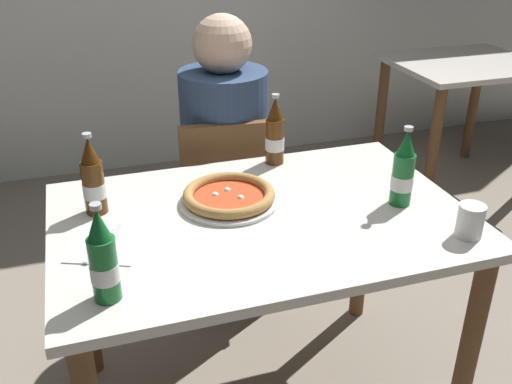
{
  "coord_description": "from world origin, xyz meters",
  "views": [
    {
      "loc": [
        -0.46,
        -1.4,
        1.58
      ],
      "look_at": [
        0.0,
        0.05,
        0.8
      ],
      "focal_mm": 40.51,
      "sensor_mm": 36.0,
      "label": 1
    }
  ],
  "objects": [
    {
      "name": "dining_table_main",
      "position": [
        0.0,
        0.0,
        0.64
      ],
      "size": [
        1.2,
        0.8,
        0.75
      ],
      "color": "silver",
      "rests_on": "ground_plane"
    },
    {
      "name": "chair_behind_table",
      "position": [
        0.06,
        0.61,
        0.48
      ],
      "size": [
        0.44,
        0.44,
        0.85
      ],
      "rotation": [
        0.0,
        0.0,
        3.05
      ],
      "color": "brown",
      "rests_on": "ground_plane"
    },
    {
      "name": "diner_seated",
      "position": [
        0.07,
        0.66,
        0.58
      ],
      "size": [
        0.34,
        0.34,
        1.21
      ],
      "color": "#2D3342",
      "rests_on": "ground_plane"
    },
    {
      "name": "dining_table_background",
      "position": [
        1.66,
        1.33,
        0.59
      ],
      "size": [
        0.8,
        0.7,
        0.75
      ],
      "color": "silver",
      "rests_on": "ground_plane"
    },
    {
      "name": "pizza_margherita_near",
      "position": [
        -0.07,
        0.1,
        0.77
      ],
      "size": [
        0.3,
        0.3,
        0.04
      ],
      "color": "white",
      "rests_on": "dining_table_main"
    },
    {
      "name": "beer_bottle_left",
      "position": [
        -0.46,
        -0.27,
        0.85
      ],
      "size": [
        0.07,
        0.07,
        0.25
      ],
      "color": "#196B2D",
      "rests_on": "dining_table_main"
    },
    {
      "name": "beer_bottle_center",
      "position": [
        0.16,
        0.34,
        0.85
      ],
      "size": [
        0.07,
        0.07,
        0.25
      ],
      "color": "#512D0F",
      "rests_on": "dining_table_main"
    },
    {
      "name": "beer_bottle_right",
      "position": [
        0.42,
        -0.06,
        0.85
      ],
      "size": [
        0.07,
        0.07,
        0.25
      ],
      "color": "#196B2D",
      "rests_on": "dining_table_main"
    },
    {
      "name": "beer_bottle_extra",
      "position": [
        -0.45,
        0.16,
        0.85
      ],
      "size": [
        0.07,
        0.07,
        0.25
      ],
      "color": "#512D0F",
      "rests_on": "dining_table_main"
    },
    {
      "name": "napkin_with_cutlery",
      "position": [
        -0.44,
        -0.04,
        0.75
      ],
      "size": [
        0.24,
        0.24,
        0.01
      ],
      "color": "white",
      "rests_on": "dining_table_main"
    },
    {
      "name": "paper_cup",
      "position": [
        0.5,
        -0.29,
        0.8
      ],
      "size": [
        0.07,
        0.07,
        0.09
      ],
      "primitive_type": "cylinder",
      "color": "white",
      "rests_on": "dining_table_main"
    }
  ]
}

